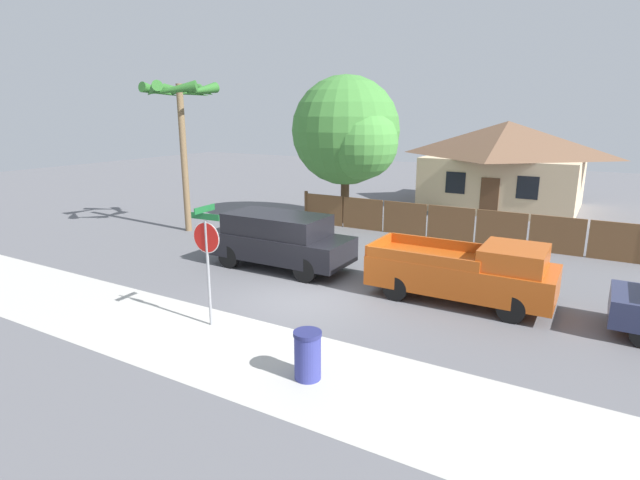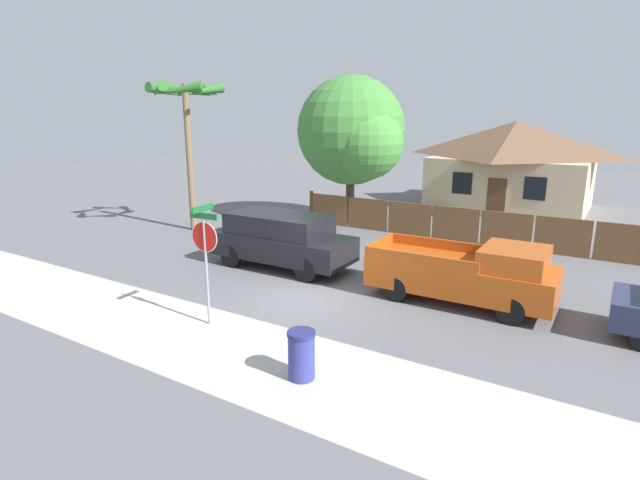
{
  "view_description": "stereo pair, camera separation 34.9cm",
  "coord_description": "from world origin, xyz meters",
  "px_view_note": "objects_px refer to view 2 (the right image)",
  "views": [
    {
      "loc": [
        7.21,
        -11.4,
        5.14
      ],
      "look_at": [
        0.22,
        0.55,
        1.6
      ],
      "focal_mm": 28.0,
      "sensor_mm": 36.0,
      "label": 1
    },
    {
      "loc": [
        7.51,
        -11.22,
        5.14
      ],
      "look_at": [
        0.22,
        0.55,
        1.6
      ],
      "focal_mm": 28.0,
      "sensor_mm": 36.0,
      "label": 2
    }
  ],
  "objects_px": {
    "oak_tree": "(354,133)",
    "red_suv": "(281,239)",
    "orange_pickup": "(467,273)",
    "palm_tree": "(186,103)",
    "stop_sign": "(205,246)",
    "trash_bin": "(301,355)",
    "house": "(513,164)"
  },
  "relations": [
    {
      "from": "house",
      "to": "trash_bin",
      "type": "distance_m",
      "value": 21.5
    },
    {
      "from": "stop_sign",
      "to": "trash_bin",
      "type": "relative_size",
      "value": 3.0
    },
    {
      "from": "oak_tree",
      "to": "red_suv",
      "type": "bearing_deg",
      "value": -80.88
    },
    {
      "from": "palm_tree",
      "to": "house",
      "type": "bearing_deg",
      "value": 50.2
    },
    {
      "from": "red_suv",
      "to": "orange_pickup",
      "type": "xyz_separation_m",
      "value": [
        6.3,
        0.0,
        -0.15
      ]
    },
    {
      "from": "trash_bin",
      "to": "oak_tree",
      "type": "bearing_deg",
      "value": 114.06
    },
    {
      "from": "palm_tree",
      "to": "trash_bin",
      "type": "xyz_separation_m",
      "value": [
        11.39,
        -8.25,
        -5.01
      ]
    },
    {
      "from": "stop_sign",
      "to": "house",
      "type": "bearing_deg",
      "value": 77.41
    },
    {
      "from": "orange_pickup",
      "to": "stop_sign",
      "type": "height_order",
      "value": "stop_sign"
    },
    {
      "from": "palm_tree",
      "to": "stop_sign",
      "type": "height_order",
      "value": "palm_tree"
    },
    {
      "from": "orange_pickup",
      "to": "trash_bin",
      "type": "height_order",
      "value": "orange_pickup"
    },
    {
      "from": "orange_pickup",
      "to": "trash_bin",
      "type": "relative_size",
      "value": 4.99
    },
    {
      "from": "red_suv",
      "to": "orange_pickup",
      "type": "height_order",
      "value": "red_suv"
    },
    {
      "from": "palm_tree",
      "to": "orange_pickup",
      "type": "distance_m",
      "value": 14.03
    },
    {
      "from": "oak_tree",
      "to": "palm_tree",
      "type": "distance_m",
      "value": 7.49
    },
    {
      "from": "palm_tree",
      "to": "red_suv",
      "type": "height_order",
      "value": "palm_tree"
    },
    {
      "from": "orange_pickup",
      "to": "stop_sign",
      "type": "distance_m",
      "value": 7.06
    },
    {
      "from": "palm_tree",
      "to": "trash_bin",
      "type": "relative_size",
      "value": 6.37
    },
    {
      "from": "house",
      "to": "palm_tree",
      "type": "distance_m",
      "value": 17.41
    },
    {
      "from": "oak_tree",
      "to": "red_suv",
      "type": "distance_m",
      "value": 8.13
    },
    {
      "from": "oak_tree",
      "to": "red_suv",
      "type": "relative_size",
      "value": 1.39
    },
    {
      "from": "house",
      "to": "red_suv",
      "type": "bearing_deg",
      "value": -105.26
    },
    {
      "from": "oak_tree",
      "to": "trash_bin",
      "type": "relative_size",
      "value": 6.8
    },
    {
      "from": "palm_tree",
      "to": "trash_bin",
      "type": "height_order",
      "value": "palm_tree"
    },
    {
      "from": "house",
      "to": "red_suv",
      "type": "distance_m",
      "value": 16.27
    },
    {
      "from": "house",
      "to": "stop_sign",
      "type": "relative_size",
      "value": 2.77
    },
    {
      "from": "oak_tree",
      "to": "red_suv",
      "type": "height_order",
      "value": "oak_tree"
    },
    {
      "from": "orange_pickup",
      "to": "house",
      "type": "bearing_deg",
      "value": 96.96
    },
    {
      "from": "red_suv",
      "to": "stop_sign",
      "type": "distance_m",
      "value": 5.05
    },
    {
      "from": "palm_tree",
      "to": "stop_sign",
      "type": "relative_size",
      "value": 2.12
    },
    {
      "from": "oak_tree",
      "to": "stop_sign",
      "type": "xyz_separation_m",
      "value": [
        2.43,
        -12.16,
        -2.2
      ]
    },
    {
      "from": "palm_tree",
      "to": "stop_sign",
      "type": "bearing_deg",
      "value": -42.45
    }
  ]
}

